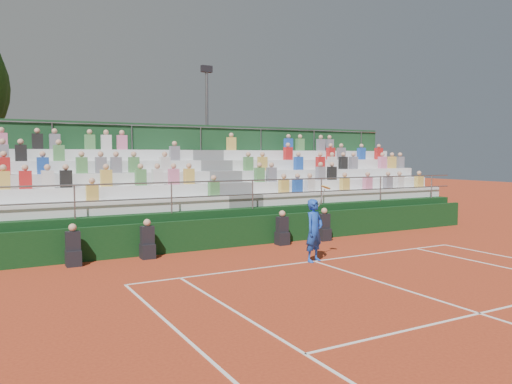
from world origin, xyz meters
TOP-DOWN VIEW (x-y plane):
  - ground at (0.00, 0.00)m, footprint 90.00×90.00m
  - courtside_wall at (0.00, 3.20)m, footprint 20.00×0.15m
  - line_officials at (-1.83, 2.75)m, footprint 9.03×0.40m
  - grandstand at (-0.01, 6.44)m, footprint 20.00×5.20m
  - tennis_player at (-0.01, -0.01)m, footprint 0.92×0.63m
  - floodlight_mast at (2.32, 13.12)m, footprint 0.60×0.25m

SIDE VIEW (x-z plane):
  - ground at x=0.00m, z-range 0.00..0.00m
  - line_officials at x=-1.83m, z-range -0.12..1.07m
  - courtside_wall at x=0.00m, z-range 0.00..1.00m
  - tennis_player at x=-0.01m, z-range -0.20..2.02m
  - grandstand at x=-0.01m, z-range -1.12..3.28m
  - floodlight_mast at x=2.32m, z-range 0.67..8.51m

